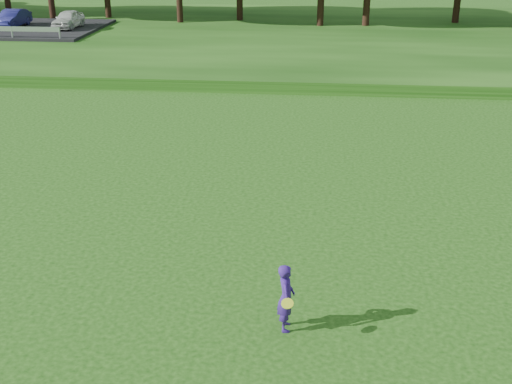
{
  "coord_description": "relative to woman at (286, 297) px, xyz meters",
  "views": [
    {
      "loc": [
        3.46,
        -11.1,
        7.71
      ],
      "look_at": [
        1.98,
        3.92,
        1.3
      ],
      "focal_mm": 45.0,
      "sensor_mm": 36.0,
      "label": 1
    }
  ],
  "objects": [
    {
      "name": "ground",
      "position": [
        -2.98,
        0.08,
        -0.73
      ],
      "size": [
        140.0,
        140.0,
        0.0
      ],
      "primitive_type": "plane",
      "color": "#153F0C",
      "rests_on": "ground"
    },
    {
      "name": "berm",
      "position": [
        -2.98,
        34.08,
        -0.43
      ],
      "size": [
        130.0,
        30.0,
        0.6
      ],
      "primitive_type": "cube",
      "color": "#153F0C",
      "rests_on": "ground"
    },
    {
      "name": "woman",
      "position": [
        0.0,
        0.0,
        0.0
      ],
      "size": [
        0.4,
        0.83,
        1.46
      ],
      "color": "#371B7B",
      "rests_on": "ground"
    },
    {
      "name": "walking_path",
      "position": [
        -2.98,
        20.08,
        -0.71
      ],
      "size": [
        130.0,
        1.6,
        0.04
      ],
      "primitive_type": "cube",
      "color": "gray",
      "rests_on": "ground"
    }
  ]
}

